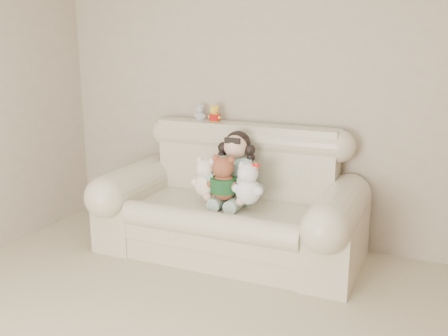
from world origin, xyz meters
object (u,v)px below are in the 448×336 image
white_cat (248,179)px  seated_child (236,167)px  sofa (229,194)px  brown_teddy (224,174)px  cream_teddy (206,174)px

white_cat → seated_child: bearing=118.1°
white_cat → sofa: bearing=134.5°
brown_teddy → seated_child: bearing=97.3°
sofa → brown_teddy: sofa is taller
sofa → cream_teddy: bearing=-149.6°
sofa → seated_child: 0.22m
seated_child → sofa: bearing=-114.1°
sofa → brown_teddy: (0.00, -0.11, 0.19)m
seated_child → white_cat: (0.19, -0.21, -0.02)m
seated_child → brown_teddy: (-0.02, -0.19, -0.01)m
brown_teddy → sofa: bearing=105.0°
seated_child → brown_teddy: seated_child is taller
brown_teddy → white_cat: size_ratio=1.07×
sofa → brown_teddy: 0.22m
brown_teddy → cream_teddy: bearing=-173.5°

